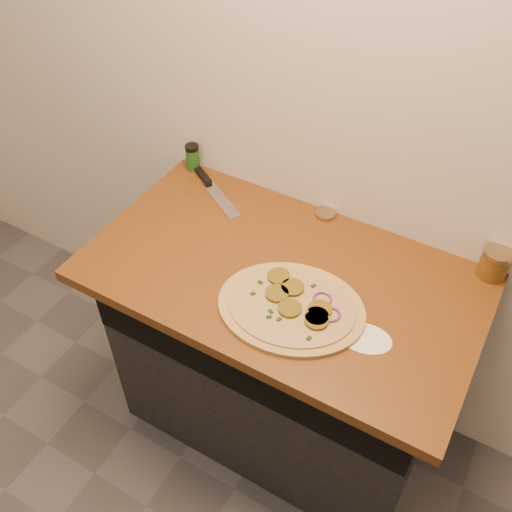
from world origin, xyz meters
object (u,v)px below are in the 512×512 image
Objects in this scene: salsa_jar at (495,263)px; spice_shaker at (193,157)px; chefs_knife at (210,186)px; pizza at (292,306)px.

salsa_jar is 1.08m from spice_shaker.
spice_shaker reaches higher than chefs_knife.
salsa_jar is (0.46, 0.42, 0.04)m from pizza.
chefs_knife is at bearing 145.13° from pizza.
pizza is 4.98× the size of spice_shaker.
pizza is 1.65× the size of chefs_knife.
salsa_jar reaches higher than pizza.
pizza is 0.76m from spice_shaker.
chefs_knife is 0.14m from spice_shaker.
salsa_jar is 0.99× the size of spice_shaker.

